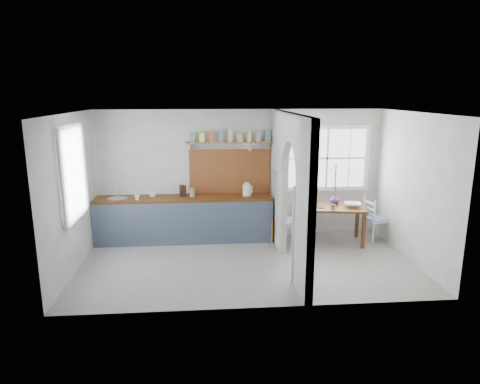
{
  "coord_description": "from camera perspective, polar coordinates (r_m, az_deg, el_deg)",
  "views": [
    {
      "loc": [
        -0.72,
        -6.99,
        2.92
      ],
      "look_at": [
        -0.11,
        0.31,
        1.21
      ],
      "focal_mm": 32.0,
      "sensor_mm": 36.0,
      "label": 1
    }
  ],
  "objects": [
    {
      "name": "sink",
      "position": [
        8.7,
        -15.99,
        -0.89
      ],
      "size": [
        0.4,
        0.4,
        0.02
      ],
      "primitive_type": "cylinder",
      "color": "silver",
      "rests_on": "counter"
    },
    {
      "name": "partition",
      "position": [
        7.33,
        6.47,
        1.49
      ],
      "size": [
        0.12,
        3.2,
        2.6
      ],
      "color": "silver",
      "rests_on": "floor"
    },
    {
      "name": "towel_orange",
      "position": [
        8.47,
        4.29,
        -5.28
      ],
      "size": [
        0.02,
        0.03,
        0.46
      ],
      "primitive_type": "cube",
      "color": "orange",
      "rests_on": "counter"
    },
    {
      "name": "towel_magenta",
      "position": [
        8.47,
        4.29,
        -5.1
      ],
      "size": [
        0.02,
        0.03,
        0.51
      ],
      "primitive_type": "cube",
      "color": "#D22D5E",
      "rests_on": "counter"
    },
    {
      "name": "vase",
      "position": [
        8.75,
        12.51,
        -0.93
      ],
      "size": [
        0.2,
        0.2,
        0.2
      ],
      "primitive_type": "imported",
      "rotation": [
        0.0,
        0.0,
        0.02
      ],
      "color": "#53316B",
      "rests_on": "dining_table"
    },
    {
      "name": "utensil_rail",
      "position": [
        8.13,
        4.7,
        2.66
      ],
      "size": [
        0.02,
        0.5,
        0.02
      ],
      "primitive_type": "cylinder",
      "rotation": [
        1.57,
        0.0,
        0.0
      ],
      "color": "silver",
      "rests_on": "partition"
    },
    {
      "name": "pendant_lamp",
      "position": [
        8.25,
        1.3,
        5.88
      ],
      "size": [
        0.26,
        0.26,
        0.16
      ],
      "primitive_type": "cone",
      "color": "beige",
      "rests_on": "ceiling"
    },
    {
      "name": "chair_left",
      "position": [
        8.45,
        6.76,
        -3.82
      ],
      "size": [
        0.52,
        0.52,
        0.94
      ],
      "primitive_type": null,
      "rotation": [
        0.0,
        0.0,
        -1.34
      ],
      "color": "white",
      "rests_on": "floor"
    },
    {
      "name": "bowl",
      "position": [
        8.65,
        14.78,
        -1.65
      ],
      "size": [
        0.38,
        0.38,
        0.08
      ],
      "primitive_type": "imported",
      "rotation": [
        0.0,
        0.0,
        -0.2
      ],
      "color": "white",
      "rests_on": "dining_table"
    },
    {
      "name": "ceiling",
      "position": [
        7.03,
        1.1,
        10.52
      ],
      "size": [
        5.8,
        3.2,
        0.01
      ],
      "primitive_type": "cube",
      "color": "silver",
      "rests_on": "walls"
    },
    {
      "name": "mug_b",
      "position": [
        8.62,
        -11.53,
        -0.32
      ],
      "size": [
        0.14,
        0.14,
        0.11
      ],
      "primitive_type": "imported",
      "rotation": [
        0.0,
        0.0,
        -0.04
      ],
      "color": "white",
      "rests_on": "counter"
    },
    {
      "name": "jar",
      "position": [
        8.54,
        -6.36,
        -0.04
      ],
      "size": [
        0.11,
        0.11,
        0.17
      ],
      "primitive_type": "cylinder",
      "rotation": [
        0.0,
        0.0,
        -0.05
      ],
      "color": "#90815D",
      "rests_on": "counter"
    },
    {
      "name": "chair_right",
      "position": [
        9.06,
        17.7,
        -3.43
      ],
      "size": [
        0.48,
        0.48,
        0.87
      ],
      "primitive_type": null,
      "rotation": [
        0.0,
        0.0,
        1.8
      ],
      "color": "white",
      "rests_on": "floor"
    },
    {
      "name": "backsplash",
      "position": [
        8.72,
        -1.33,
        2.74
      ],
      "size": [
        1.65,
        0.03,
        0.9
      ],
      "primitive_type": "cube",
      "color": "brown",
      "rests_on": "walls"
    },
    {
      "name": "floor",
      "position": [
        7.6,
        1.02,
        -9.45
      ],
      "size": [
        5.8,
        3.2,
        0.01
      ],
      "primitive_type": "cube",
      "color": "gray",
      "rests_on": "ground"
    },
    {
      "name": "counter",
      "position": [
        8.68,
        -7.32,
        -3.48
      ],
      "size": [
        3.5,
        0.6,
        0.9
      ],
      "color": "brown",
      "rests_on": "floor"
    },
    {
      "name": "shelf",
      "position": [
        8.54,
        -1.32,
        6.99
      ],
      "size": [
        1.75,
        0.2,
        0.21
      ],
      "color": "#AC7549",
      "rests_on": "walls"
    },
    {
      "name": "mug_a",
      "position": [
        8.46,
        -13.55,
        -0.72
      ],
      "size": [
        0.12,
        0.12,
        0.1
      ],
      "primitive_type": "imported",
      "rotation": [
        0.0,
        0.0,
        -0.18
      ],
      "color": "silver",
      "rests_on": "counter"
    },
    {
      "name": "table_cup",
      "position": [
        8.42,
        12.31,
        -1.88
      ],
      "size": [
        0.11,
        0.11,
        0.09
      ],
      "primitive_type": "imported",
      "rotation": [
        0.0,
        0.0,
        0.17
      ],
      "color": "#639968",
      "rests_on": "dining_table"
    },
    {
      "name": "nook_window",
      "position": [
        9.01,
        11.54,
        4.43
      ],
      "size": [
        1.76,
        0.1,
        1.3
      ],
      "primitive_type": null,
      "color": "white",
      "rests_on": "walls"
    },
    {
      "name": "dining_table",
      "position": [
        8.73,
        12.29,
        -4.17
      ],
      "size": [
        1.3,
        0.98,
        0.74
      ],
      "primitive_type": null,
      "rotation": [
        0.0,
        0.0,
        -0.17
      ],
      "color": "brown",
      "rests_on": "floor"
    },
    {
      "name": "knife_block",
      "position": [
        8.6,
        -7.63,
        0.17
      ],
      "size": [
        0.14,
        0.16,
        0.22
      ],
      "primitive_type": "cube",
      "rotation": [
        0.0,
        0.0,
        0.35
      ],
      "color": "#41271E",
      "rests_on": "counter"
    },
    {
      "name": "kettle",
      "position": [
        8.57,
        0.9,
        0.39
      ],
      "size": [
        0.26,
        0.23,
        0.27
      ],
      "primitive_type": null,
      "rotation": [
        0.0,
        0.0,
        0.27
      ],
      "color": "white",
      "rests_on": "counter"
    },
    {
      "name": "kitchen_window",
      "position": [
        7.42,
        -21.58,
        2.35
      ],
      "size": [
        0.1,
        1.16,
        1.5
      ],
      "primitive_type": null,
      "color": "white",
      "rests_on": "walls"
    },
    {
      "name": "walls",
      "position": [
        7.21,
        1.06,
        0.14
      ],
      "size": [
        5.81,
        3.21,
        2.6
      ],
      "color": "silver",
      "rests_on": "floor"
    },
    {
      "name": "plate",
      "position": [
        8.45,
        10.69,
        -2.01
      ],
      "size": [
        0.18,
        0.18,
        0.01
      ],
      "primitive_type": "cylinder",
      "rotation": [
        0.0,
        0.0,
        -0.16
      ],
      "color": "black",
      "rests_on": "dining_table"
    }
  ]
}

